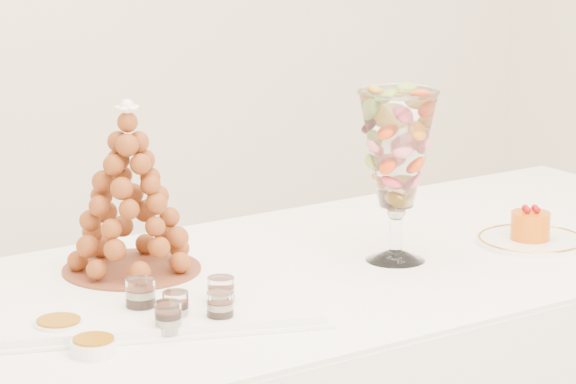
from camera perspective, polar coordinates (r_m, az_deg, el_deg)
lace_tray at (r=2.65m, az=-6.49°, el=-4.24°), size 0.77×0.68×0.02m
macaron_vase at (r=2.84m, az=4.60°, el=1.69°), size 0.17×0.17×0.36m
cake_plate at (r=3.06m, az=10.14°, el=-2.02°), size 0.24×0.24×0.01m
verrine_a at (r=2.54m, az=-6.19°, el=-4.44°), size 0.07×0.07×0.07m
verrine_b at (r=2.49m, az=-4.73°, el=-4.90°), size 0.05×0.05×0.07m
verrine_c at (r=2.56m, az=-2.82°, el=-4.33°), size 0.06×0.06×0.07m
verrine_d at (r=2.44m, az=-5.03°, el=-5.33°), size 0.05×0.05×0.06m
verrine_e at (r=2.48m, az=-2.85°, el=-4.96°), size 0.05×0.05×0.07m
ramekin_back at (r=2.47m, az=-9.56°, el=-5.66°), size 0.09×0.09×0.03m
ramekin_front at (r=2.38m, az=-8.13°, el=-6.44°), size 0.08×0.08×0.03m
croquembouche at (r=2.72m, az=-6.65°, el=0.13°), size 0.28×0.28×0.35m
mousse_cake at (r=3.04m, az=10.11°, el=-1.37°), size 0.09×0.09×0.08m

